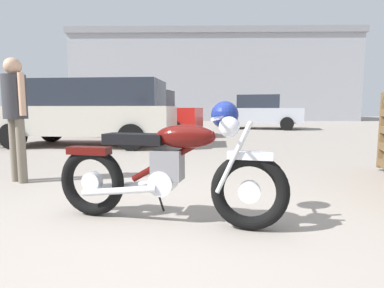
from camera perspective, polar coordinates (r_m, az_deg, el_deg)
ground_plane at (r=2.54m, az=-5.74°, el=-16.48°), size 80.00×80.00×0.00m
vintage_motorcycle at (r=2.70m, az=-3.66°, el=-4.20°), size 2.07×0.73×1.07m
bystander at (r=4.76m, az=-29.82°, el=5.97°), size 0.41×0.30×1.66m
dark_sedan_left at (r=8.78m, az=-18.34°, el=5.83°), size 4.73×2.03×1.74m
white_estate_far at (r=11.66m, az=-8.92°, el=5.65°), size 4.37×2.30×1.67m
red_hatchback_near at (r=15.82m, az=12.17°, el=5.78°), size 4.46×2.54×1.67m
industrial_building at (r=32.27m, az=3.53°, el=11.39°), size 24.81×15.31×7.50m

